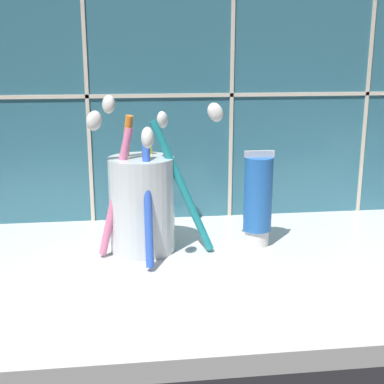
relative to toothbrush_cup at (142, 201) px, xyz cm
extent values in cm
cube|color=silver|center=(11.02, -5.64, -7.16)|extent=(78.56, 37.11, 2.00)
cube|color=#336B7F|center=(11.02, 13.16, 17.38)|extent=(88.56, 1.50, 51.07)
cube|color=beige|center=(11.02, 12.31, 11.25)|extent=(88.56, 0.24, 0.50)
cube|color=beige|center=(-6.65, 12.31, 17.38)|extent=(0.50, 0.24, 51.07)
cube|color=beige|center=(12.99, 12.31, 17.38)|extent=(0.50, 0.24, 51.07)
cube|color=beige|center=(32.63, 12.31, 17.38)|extent=(0.50, 0.24, 51.07)
cylinder|color=silver|center=(-0.05, 0.03, -0.48)|extent=(7.74, 7.74, 11.35)
cylinder|color=teal|center=(4.64, -1.12, 1.87)|extent=(7.47, 2.18, 15.60)
ellipsoid|color=white|center=(8.32, -1.77, 10.50)|extent=(2.61, 1.70, 2.69)
cylinder|color=yellow|center=(1.68, 3.46, 1.00)|extent=(3.36, 5.22, 13.81)
ellipsoid|color=white|center=(2.93, 5.79, 8.81)|extent=(2.23, 2.65, 2.63)
cylinder|color=orange|center=(-2.31, 1.61, 2.12)|extent=(3.48, 3.44, 15.93)
ellipsoid|color=white|center=(-3.57, 2.85, 11.08)|extent=(2.40, 2.39, 2.49)
cylinder|color=pink|center=(-3.04, -1.16, 1.48)|extent=(4.67, 2.47, 14.71)
ellipsoid|color=white|center=(-5.07, -1.92, 9.79)|extent=(2.51, 1.98, 2.56)
cylinder|color=blue|center=(0.50, -3.85, 0.94)|extent=(0.93, 6.41, 13.73)
ellipsoid|color=white|center=(0.48, -7.06, 8.64)|extent=(1.31, 2.41, 2.68)
cylinder|color=white|center=(14.00, 0.03, -5.16)|extent=(2.93, 2.93, 1.99)
cylinder|color=blue|center=(14.00, 0.03, 0.36)|extent=(3.45, 3.45, 9.06)
cube|color=silver|center=(14.00, 0.03, 5.29)|extent=(3.62, 0.36, 0.80)
camera|label=1|loc=(-1.76, -60.93, 17.22)|focal=50.00mm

